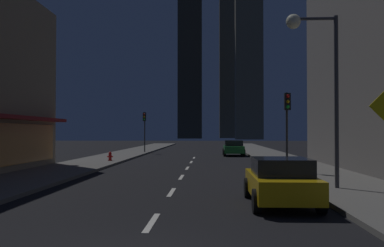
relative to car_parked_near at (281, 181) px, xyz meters
The scene contains 13 objects.
ground_plane 26.40m from the car_parked_near, 97.84° to the left, with size 78.00×136.00×0.10m, color black.
sidewalk_right 26.37m from the car_parked_near, 82.59° to the left, with size 4.00×76.00×0.15m, color #605E59.
sidewalk_left 28.22m from the car_parked_near, 112.07° to the left, with size 4.00×76.00×0.15m, color #605E59.
lane_marking_center 8.57m from the car_parked_near, 114.93° to the left, with size 0.16×33.40×0.01m.
skyscraper_distant_tall 135.98m from the car_parked_near, 94.06° to the left, with size 8.23×6.26×57.78m, color #2E2C23.
skyscraper_distant_mid 148.03m from the car_parked_near, 88.43° to the left, with size 5.68×7.18×65.56m, color #4F4B3B.
skyscraper_distant_short 118.25m from the car_parked_near, 85.32° to the left, with size 8.25×6.22×44.80m, color brown.
car_parked_near is the anchor object (origin of this frame).
car_parked_far 26.75m from the car_parked_near, 90.00° to the left, with size 1.98×4.24×1.45m.
fire_hydrant_far_left 19.77m from the car_parked_near, 118.72° to the left, with size 0.42×0.30×0.65m.
traffic_light_near_right 9.84m from the car_parked_near, 78.50° to the left, with size 0.32×0.48×4.20m.
traffic_light_far_left 32.09m from the car_parked_near, 106.52° to the left, with size 0.32×0.48×4.20m.
street_lamp_right 5.56m from the car_parked_near, 59.36° to the left, with size 1.96×0.56×6.58m.
Camera 1 is at (1.46, -7.16, 2.25)m, focal length 39.25 mm.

